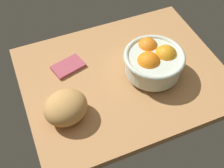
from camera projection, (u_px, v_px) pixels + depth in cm
name	position (u px, v px, depth cm)	size (l,w,h in cm)	color
ground_plane	(124.00, 77.00, 104.17)	(70.37, 55.75, 3.00)	#B57F4B
fruit_bowl	(154.00, 61.00, 98.81)	(20.57, 20.57, 11.15)	silver
bread_loaf	(66.00, 107.00, 88.62)	(13.73, 12.22, 9.21)	tan
napkin_folded	(68.00, 66.00, 104.55)	(11.02, 6.94, 1.20)	#AE4958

